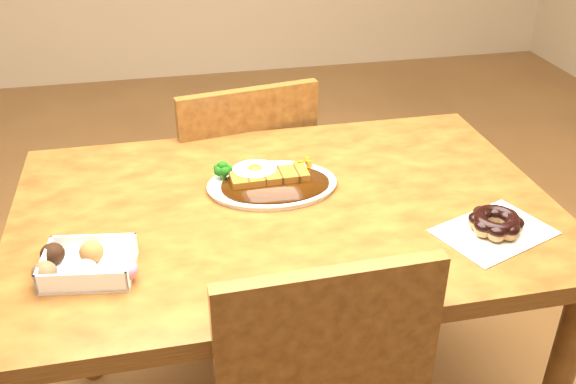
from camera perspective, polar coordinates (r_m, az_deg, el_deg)
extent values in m
cube|color=#4B250F|center=(1.45, -0.22, -1.79)|extent=(1.20, 0.80, 0.04)
cylinder|color=#4B250F|center=(1.94, -18.34, -7.68)|extent=(0.06, 0.06, 0.71)
cylinder|color=#4B250F|center=(2.07, 12.60, -4.03)|extent=(0.06, 0.06, 0.71)
cube|color=#4B250F|center=(2.10, -4.83, -0.41)|extent=(0.48, 0.48, 0.04)
cylinder|color=#4B250F|center=(2.40, -1.93, -2.36)|extent=(0.04, 0.04, 0.41)
cylinder|color=#4B250F|center=(2.33, -9.84, -3.96)|extent=(0.04, 0.04, 0.41)
cylinder|color=#4B250F|center=(2.14, 1.17, -6.92)|extent=(0.04, 0.04, 0.41)
cylinder|color=#4B250F|center=(2.06, -7.71, -8.94)|extent=(0.04, 0.04, 0.41)
cube|color=#4B250F|center=(1.83, -3.38, 3.25)|extent=(0.40, 0.09, 0.40)
cube|color=#4B250F|center=(1.17, 3.59, -14.85)|extent=(0.40, 0.04, 0.40)
ellipsoid|color=white|center=(1.50, -1.42, 0.62)|extent=(0.31, 0.23, 0.01)
ellipsoid|color=black|center=(1.48, -1.13, 0.66)|extent=(0.26, 0.19, 0.01)
cube|color=#6B380C|center=(1.49, -1.65, 1.34)|extent=(0.18, 0.07, 0.02)
ellipsoid|color=white|center=(1.50, -2.98, 2.05)|extent=(0.11, 0.09, 0.01)
ellipsoid|color=#FFB214|center=(1.50, -2.98, 2.08)|extent=(0.03, 0.03, 0.02)
cube|color=white|center=(1.27, -17.30, -6.05)|extent=(0.18, 0.15, 0.04)
ellipsoid|color=black|center=(1.27, -20.83, -6.70)|extent=(0.05, 0.05, 0.04)
ellipsoid|color=beige|center=(1.25, -17.59, -6.69)|extent=(0.05, 0.05, 0.04)
ellipsoid|color=pink|center=(1.23, -14.25, -6.67)|extent=(0.05, 0.05, 0.04)
ellipsoid|color=black|center=(1.31, -20.20, -5.17)|extent=(0.05, 0.05, 0.04)
ellipsoid|color=brown|center=(1.29, -17.07, -5.14)|extent=(0.05, 0.05, 0.04)
cube|color=silver|center=(1.41, 17.84, -3.39)|extent=(0.27, 0.23, 0.00)
torus|color=olive|center=(1.40, 17.96, -2.71)|extent=(0.14, 0.14, 0.04)
torus|color=black|center=(1.39, 18.03, -2.36)|extent=(0.13, 0.13, 0.03)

